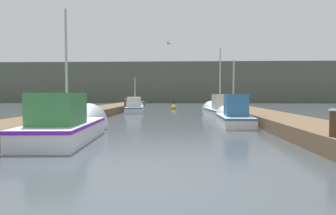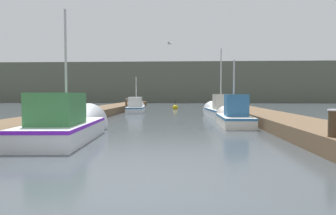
{
  "view_description": "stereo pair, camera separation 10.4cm",
  "coord_description": "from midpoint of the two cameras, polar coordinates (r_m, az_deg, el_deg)",
  "views": [
    {
      "loc": [
        0.75,
        -5.11,
        1.56
      ],
      "look_at": [
        0.15,
        8.26,
        0.95
      ],
      "focal_mm": 32.0,
      "sensor_mm": 36.0,
      "label": 1
    },
    {
      "loc": [
        0.85,
        -5.11,
        1.56
      ],
      "look_at": [
        0.15,
        8.26,
        0.95
      ],
      "focal_mm": 32.0,
      "sensor_mm": 36.0,
      "label": 2
    }
  ],
  "objects": [
    {
      "name": "dock_left",
      "position": [
        22.04,
        -13.83,
        -0.84
      ],
      "size": [
        2.34,
        40.0,
        0.52
      ],
      "color": "brown",
      "rests_on": "ground_plane"
    },
    {
      "name": "fishing_boat_2",
      "position": [
        20.37,
        9.52,
        -0.54
      ],
      "size": [
        2.01,
        5.6,
        4.99
      ],
      "rotation": [
        0.0,
        0.0,
        0.09
      ],
      "color": "silver",
      "rests_on": "ground_plane"
    },
    {
      "name": "fishing_boat_3",
      "position": [
        25.82,
        -6.37,
        0.06
      ],
      "size": [
        1.75,
        5.39,
        3.39
      ],
      "rotation": [
        0.0,
        0.0,
        0.08
      ],
      "color": "silver",
      "rests_on": "ground_plane"
    },
    {
      "name": "seagull_lead",
      "position": [
        17.91,
        0.02,
        12.11
      ],
      "size": [
        0.3,
        0.56,
        0.12
      ],
      "rotation": [
        0.0,
        0.0,
        4.52
      ],
      "color": "white"
    },
    {
      "name": "ground_plane",
      "position": [
        5.4,
        -6.28,
        -14.2
      ],
      "size": [
        200.0,
        200.0,
        0.0
      ],
      "color": "#3D4449"
    },
    {
      "name": "fishing_boat_0",
      "position": [
        10.99,
        -18.49,
        -3.03
      ],
      "size": [
        2.1,
        5.57,
        4.93
      ],
      "rotation": [
        0.0,
        0.0,
        0.06
      ],
      "color": "silver",
      "rests_on": "ground_plane"
    },
    {
      "name": "mooring_piling_0",
      "position": [
        8.27,
        28.79,
        -4.37
      ],
      "size": [
        0.27,
        0.27,
        1.19
      ],
      "color": "#473523",
      "rests_on": "ground_plane"
    },
    {
      "name": "distant_shore_ridge",
      "position": [
        60.63,
        1.81,
        4.57
      ],
      "size": [
        120.0,
        16.0,
        7.24
      ],
      "color": "#565B4C",
      "rests_on": "ground_plane"
    },
    {
      "name": "fishing_boat_1",
      "position": [
        15.34,
        11.97,
        -1.66
      ],
      "size": [
        1.4,
        4.56,
        3.62
      ],
      "rotation": [
        0.0,
        0.0,
        -0.0
      ],
      "color": "silver",
      "rests_on": "ground_plane"
    },
    {
      "name": "dock_right",
      "position": [
        21.65,
        14.86,
        -0.91
      ],
      "size": [
        2.34,
        40.0,
        0.52
      ],
      "color": "brown",
      "rests_on": "ground_plane"
    },
    {
      "name": "mooring_piling_2",
      "position": [
        27.29,
        -8.27,
        0.51
      ],
      "size": [
        0.23,
        0.23,
        1.12
      ],
      "color": "#473523",
      "rests_on": "ground_plane"
    },
    {
      "name": "channel_buoy",
      "position": [
        30.4,
        1.03,
        -0.01
      ],
      "size": [
        0.57,
        0.57,
        1.07
      ],
      "color": "gold",
      "rests_on": "ground_plane"
    }
  ]
}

